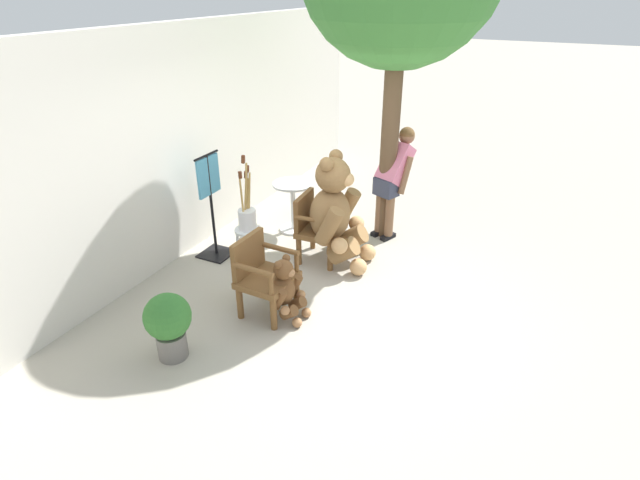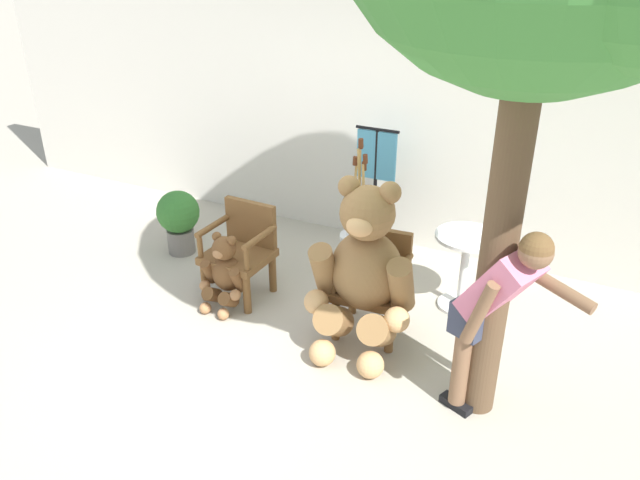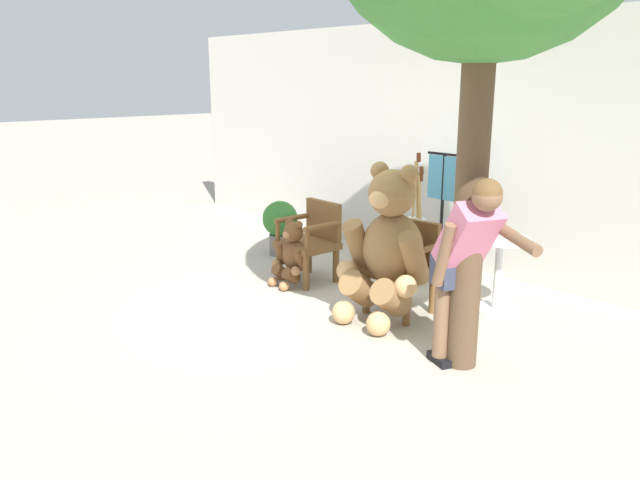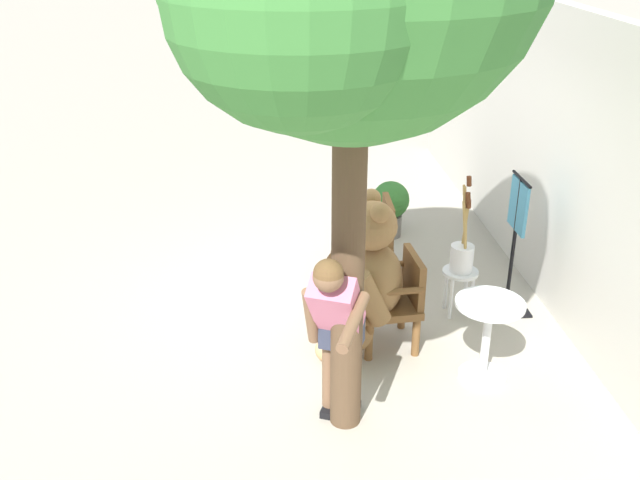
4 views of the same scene
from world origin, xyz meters
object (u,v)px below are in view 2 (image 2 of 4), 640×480
Objects in this scene: brush_bucket at (358,216)px; clothing_display_stand at (375,191)px; wooden_chair_right at (374,281)px; potted_plant at (179,217)px; teddy_bear_large at (364,270)px; person_visitor at (495,305)px; white_stool at (357,245)px; wooden_chair_left at (241,248)px; round_side_table at (465,263)px; teddy_bear_small at (224,273)px.

brush_bucket is 0.50m from clothing_display_stand.
potted_plant is (-2.32, 0.39, -0.07)m from wooden_chair_right.
teddy_bear_large is 1.15m from person_visitor.
wooden_chair_left is at bearing -139.15° from white_stool.
clothing_display_stand is (0.80, 1.22, 0.26)m from wooden_chair_left.
round_side_table is at bearing -3.63° from brush_bucket.
teddy_bear_small is 1.05× the size of potted_plant.
teddy_bear_large is at bearing -11.20° from wooden_chair_left.
teddy_bear_small is 1.55× the size of white_stool.
potted_plant is at bearing 163.23° from person_visitor.
potted_plant is 2.03m from clothing_display_stand.
wooden_chair_right is 0.88m from round_side_table.
wooden_chair_left is at bearing 168.80° from teddy_bear_large.
brush_bucket is (-0.46, 0.72, 0.20)m from wooden_chair_right.
wooden_chair_left reaches higher than teddy_bear_small.
brush_bucket is 1.07m from round_side_table.
clothing_display_stand is (-1.57, 1.85, -0.18)m from person_visitor.
clothing_display_stand is at bearing 152.40° from round_side_table.
teddy_bear_large is 1.35m from teddy_bear_small.
round_side_table reaches higher than potted_plant.
round_side_table is (1.05, -0.07, 0.09)m from white_stool.
clothing_display_stand is (-0.03, 0.50, 0.36)m from white_stool.
white_stool is at bearing 40.85° from wooden_chair_left.
brush_bucket is at bearing 49.99° from teddy_bear_small.
wooden_chair_right is 0.86m from white_stool.
wooden_chair_left reaches higher than potted_plant.
potted_plant is (-2.33, 0.65, -0.30)m from teddy_bear_large.
round_side_table is 1.25m from clothing_display_stand.
wooden_chair_left is 0.63× the size of clothing_display_stand.
round_side_table is (-0.48, 1.29, -0.45)m from person_visitor.
wooden_chair_left and wooden_chair_right have the same top height.
teddy_bear_large reaches higher than brush_bucket.
brush_bucket is at bearing 10.10° from potted_plant.
teddy_bear_large reaches higher than wooden_chair_left.
wooden_chair_left reaches higher than white_stool.
wooden_chair_right is 1.20× the size of teddy_bear_small.
person_visitor reaches higher than teddy_bear_large.
clothing_display_stand reaches higher than teddy_bear_small.
clothing_display_stand is at bearing 93.92° from white_stool.
brush_bucket is 1.32× the size of round_side_table.
wooden_chair_left is 2.49m from person_visitor.
wooden_chair_right is at bearing -0.01° from wooden_chair_left.
white_stool is 0.68× the size of potted_plant.
potted_plant is 0.50× the size of clothing_display_stand.
wooden_chair_right is 0.63× the size of clothing_display_stand.
potted_plant is (-1.86, -0.33, 0.04)m from white_stool.
teddy_bear_large reaches higher than teddy_bear_small.
person_visitor is 2.12m from white_stool.
round_side_table is at bearing 19.22° from wooden_chair_left.
wooden_chair_right is 1.19× the size of round_side_table.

